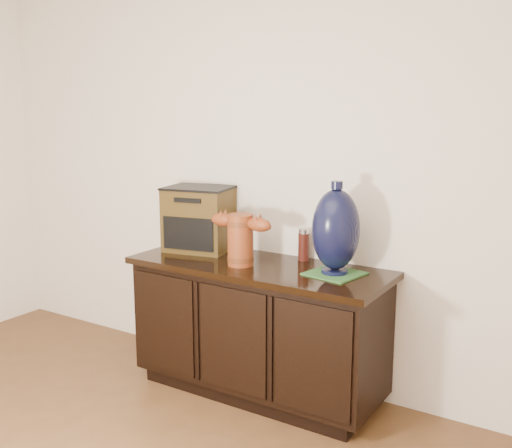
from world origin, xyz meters
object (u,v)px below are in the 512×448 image
Objects in this scene: sideboard at (258,328)px; lamp_base at (336,230)px; tv_radio at (199,219)px; terracotta_vessel at (240,237)px; spray_can at (304,245)px.

sideboard is 0.75m from lamp_base.
sideboard is 3.37× the size of tv_radio.
terracotta_vessel is 0.91× the size of tv_radio.
terracotta_vessel reaches higher than spray_can.
terracotta_vessel reaches higher than sideboard.
terracotta_vessel is at bearing -33.84° from tv_radio.
tv_radio reaches higher than spray_can.
sideboard is 8.12× the size of spray_can.
sideboard is at bearing -174.76° from lamp_base.
terracotta_vessel is 0.83× the size of lamp_base.
tv_radio is 0.91× the size of lamp_base.
terracotta_vessel is 0.53m from lamp_base.
lamp_base is 0.35m from spray_can.
sideboard is 0.54m from terracotta_vessel.
sideboard is at bearing -128.78° from spray_can.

